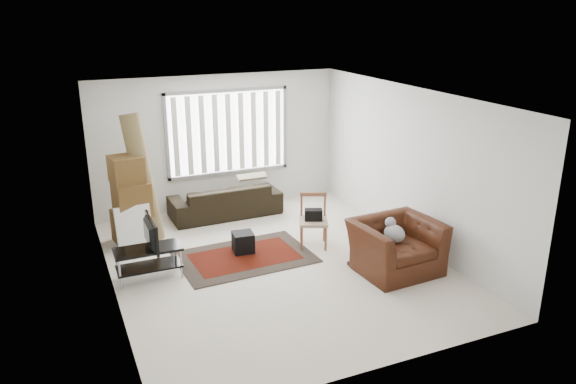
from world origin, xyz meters
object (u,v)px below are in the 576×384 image
at_px(side_chair, 313,219).
at_px(tv_stand, 148,257).
at_px(armchair, 396,243).
at_px(sofa, 225,195).
at_px(moving_boxes, 131,203).

bearing_deg(side_chair, tv_stand, -153.64).
bearing_deg(armchair, side_chair, 114.78).
bearing_deg(side_chair, armchair, -37.93).
distance_m(tv_stand, side_chair, 2.84).
bearing_deg(sofa, moving_boxes, 16.17).
bearing_deg(sofa, side_chair, 113.99).
xyz_separation_m(tv_stand, side_chair, (2.83, 0.13, 0.13)).
distance_m(moving_boxes, sofa, 1.99).
distance_m(tv_stand, moving_boxes, 1.59).
distance_m(tv_stand, sofa, 2.85).
height_order(tv_stand, moving_boxes, moving_boxes).
relative_size(moving_boxes, side_chair, 1.72).
height_order(side_chair, armchair, armchair).
bearing_deg(armchair, moving_boxes, 138.22).
xyz_separation_m(moving_boxes, armchair, (3.57, -2.82, -0.25)).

